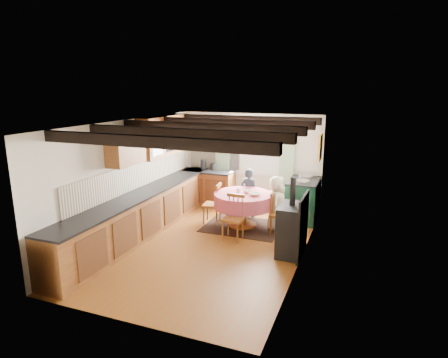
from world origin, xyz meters
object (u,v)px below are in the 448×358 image
at_px(aga_range, 303,199).
at_px(cast_iron_stove, 292,216).
at_px(child_right, 276,203).
at_px(child_far, 249,193).
at_px(cup, 238,191).
at_px(chair_right, 279,213).
at_px(dining_table, 243,210).
at_px(chair_near, 233,218).
at_px(chair_left, 212,203).

xyz_separation_m(aga_range, cast_iron_stove, (0.11, -1.98, 0.25)).
xyz_separation_m(aga_range, child_right, (-0.45, -0.82, 0.11)).
distance_m(cast_iron_stove, child_far, 2.19).
xyz_separation_m(aga_range, cup, (-1.28, -0.94, 0.32)).
distance_m(aga_range, child_right, 0.94).
relative_size(chair_right, child_right, 0.76).
relative_size(dining_table, aga_range, 1.21).
relative_size(chair_near, child_right, 0.78).
height_order(chair_near, child_far, child_far).
bearing_deg(child_right, chair_right, -158.94).
bearing_deg(cast_iron_stove, chair_near, 168.01).
xyz_separation_m(child_right, cup, (-0.84, -0.11, 0.22)).
relative_size(dining_table, chair_left, 1.38).
relative_size(aga_range, child_far, 0.90).
relative_size(dining_table, cast_iron_stove, 0.87).
xyz_separation_m(dining_table, chair_left, (-0.75, 0.01, 0.08)).
bearing_deg(child_far, child_right, 156.57).
bearing_deg(chair_right, cast_iron_stove, -159.27).
bearing_deg(aga_range, child_far, -167.93).
xyz_separation_m(cast_iron_stove, child_far, (-1.35, 1.72, -0.14)).
distance_m(dining_table, aga_range, 1.51).
height_order(cast_iron_stove, cup, cast_iron_stove).
bearing_deg(chair_left, child_far, 128.56).
distance_m(chair_right, aga_range, 1.08).
bearing_deg(chair_left, aga_range, 109.25).
xyz_separation_m(dining_table, aga_range, (1.16, 0.96, 0.10)).
bearing_deg(dining_table, child_far, 96.49).
distance_m(aga_range, cast_iron_stove, 2.00).
bearing_deg(chair_right, aga_range, -21.58).
height_order(dining_table, aga_range, aga_range).
relative_size(aga_range, child_right, 0.89).
distance_m(child_right, cup, 0.87).
xyz_separation_m(chair_near, aga_range, (1.13, 1.72, 0.02)).
bearing_deg(chair_near, chair_left, 137.49).
xyz_separation_m(chair_left, cast_iron_stove, (2.01, -1.03, 0.27)).
xyz_separation_m(dining_table, child_far, (-0.08, 0.70, 0.21)).
height_order(aga_range, child_far, child_far).
relative_size(dining_table, cup, 14.27).
xyz_separation_m(dining_table, cup, (-0.12, 0.03, 0.43)).
bearing_deg(cast_iron_stove, child_far, 128.13).
xyz_separation_m(chair_left, child_right, (1.46, 0.13, 0.13)).
relative_size(chair_near, cup, 10.38).
distance_m(chair_left, aga_range, 2.13).
bearing_deg(chair_left, child_right, 87.74).
bearing_deg(child_far, chair_near, 106.16).
distance_m(dining_table, child_far, 0.73).
distance_m(aga_range, cup, 1.62).
distance_m(chair_near, cup, 0.87).
height_order(chair_right, child_right, child_right).
bearing_deg(child_far, aga_range, -156.14).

